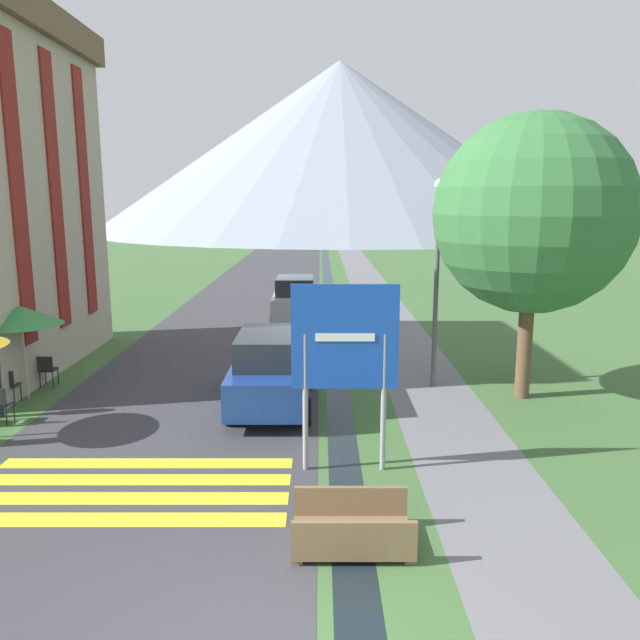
% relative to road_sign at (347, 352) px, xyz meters
% --- Properties ---
extents(ground_plane, '(160.00, 160.00, 0.00)m').
position_rel_road_sign_xyz_m(ground_plane, '(-1.18, 15.04, -2.23)').
color(ground_plane, '#3D6033').
extents(road, '(6.40, 60.00, 0.01)m').
position_rel_road_sign_xyz_m(road, '(-3.68, 25.04, -2.22)').
color(road, '#38383D').
rests_on(road, ground_plane).
extents(footpath, '(2.20, 60.00, 0.01)m').
position_rel_road_sign_xyz_m(footpath, '(2.42, 25.04, -2.22)').
color(footpath, slate).
rests_on(footpath, ground_plane).
extents(drainage_channel, '(0.60, 60.00, 0.00)m').
position_rel_road_sign_xyz_m(drainage_channel, '(0.02, 25.04, -2.23)').
color(drainage_channel, black).
rests_on(drainage_channel, ground_plane).
extents(crosswalk_marking, '(5.44, 2.54, 0.01)m').
position_rel_road_sign_xyz_m(crosswalk_marking, '(-3.68, -0.79, -2.22)').
color(crosswalk_marking, yellow).
rests_on(crosswalk_marking, ground_plane).
extents(mountain_distant, '(73.53, 73.53, 25.07)m').
position_rel_road_sign_xyz_m(mountain_distant, '(2.53, 86.96, 10.31)').
color(mountain_distant, gray).
rests_on(mountain_distant, ground_plane).
extents(road_sign, '(1.90, 0.11, 3.44)m').
position_rel_road_sign_xyz_m(road_sign, '(0.00, 0.00, 0.00)').
color(road_sign, gray).
rests_on(road_sign, ground_plane).
extents(footbridge, '(1.70, 1.10, 0.65)m').
position_rel_road_sign_xyz_m(footbridge, '(0.02, -2.55, -2.00)').
color(footbridge, brown).
rests_on(footbridge, ground_plane).
extents(parked_car_near, '(1.89, 4.36, 1.82)m').
position_rel_road_sign_xyz_m(parked_car_near, '(-1.58, 3.63, -1.32)').
color(parked_car_near, navy).
rests_on(parked_car_near, ground_plane).
extents(parked_car_far, '(1.83, 3.81, 1.82)m').
position_rel_road_sign_xyz_m(parked_car_far, '(-1.44, 14.19, -1.32)').
color(parked_car_far, '#B2B2B7').
rests_on(parked_car_far, ground_plane).
extents(cafe_chair_middle, '(0.40, 0.40, 0.85)m').
position_rel_road_sign_xyz_m(cafe_chair_middle, '(-7.96, 3.71, -1.71)').
color(cafe_chair_middle, '#232328').
rests_on(cafe_chair_middle, ground_plane).
extents(cafe_chair_near_right, '(0.40, 0.40, 0.85)m').
position_rel_road_sign_xyz_m(cafe_chair_near_right, '(-7.48, 2.35, -1.71)').
color(cafe_chair_near_right, '#232328').
rests_on(cafe_chair_near_right, ground_plane).
extents(cafe_chair_far_right, '(0.40, 0.40, 0.85)m').
position_rel_road_sign_xyz_m(cafe_chair_far_right, '(-7.63, 5.14, -1.71)').
color(cafe_chair_far_right, '#232328').
rests_on(cafe_chair_far_right, ground_plane).
extents(cafe_umbrella_middle_green, '(1.96, 1.96, 2.33)m').
position_rel_road_sign_xyz_m(cafe_umbrella_middle_green, '(-7.73, 4.20, -0.13)').
color(cafe_umbrella_middle_green, '#B7B2A8').
rests_on(cafe_umbrella_middle_green, ground_plane).
extents(streetlamp, '(0.28, 0.28, 5.38)m').
position_rel_road_sign_xyz_m(streetlamp, '(2.55, 5.20, 0.95)').
color(streetlamp, '#515156').
rests_on(streetlamp, ground_plane).
extents(tree_by_path, '(4.74, 4.74, 6.90)m').
position_rel_road_sign_xyz_m(tree_by_path, '(4.62, 4.29, 2.30)').
color(tree_by_path, brown).
rests_on(tree_by_path, ground_plane).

